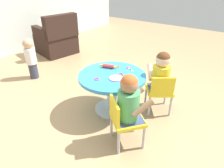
{
  "coord_description": "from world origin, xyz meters",
  "views": [
    {
      "loc": [
        -1.73,
        -1.21,
        1.57
      ],
      "look_at": [
        0.0,
        0.0,
        0.38
      ],
      "focal_mm": 32.04,
      "sensor_mm": 36.0,
      "label": 1
    }
  ],
  "objects_px": {
    "seated_child_left": "(129,99)",
    "toddler_standing": "(31,58)",
    "child_chair_left": "(124,119)",
    "rolling_pin": "(108,66)",
    "seated_child_right": "(161,73)",
    "armchair_dark": "(57,39)",
    "craft_table": "(112,85)",
    "child_chair_right": "(160,91)",
    "craft_scissors": "(129,69)"
  },
  "relations": [
    {
      "from": "seated_child_right",
      "to": "rolling_pin",
      "type": "distance_m",
      "value": 0.65
    },
    {
      "from": "craft_table",
      "to": "toddler_standing",
      "type": "distance_m",
      "value": 1.59
    },
    {
      "from": "seated_child_left",
      "to": "armchair_dark",
      "type": "height_order",
      "value": "armchair_dark"
    },
    {
      "from": "seated_child_right",
      "to": "toddler_standing",
      "type": "relative_size",
      "value": 0.76
    },
    {
      "from": "seated_child_right",
      "to": "armchair_dark",
      "type": "relative_size",
      "value": 0.6
    },
    {
      "from": "seated_child_left",
      "to": "child_chair_right",
      "type": "bearing_deg",
      "value": -3.56
    },
    {
      "from": "child_chair_right",
      "to": "armchair_dark",
      "type": "relative_size",
      "value": 0.63
    },
    {
      "from": "rolling_pin",
      "to": "child_chair_right",
      "type": "bearing_deg",
      "value": -74.19
    },
    {
      "from": "seated_child_left",
      "to": "seated_child_right",
      "type": "xyz_separation_m",
      "value": [
        0.71,
        -0.02,
        0.0
      ]
    },
    {
      "from": "seated_child_right",
      "to": "craft_scissors",
      "type": "xyz_separation_m",
      "value": [
        -0.08,
        0.39,
        -0.02
      ]
    },
    {
      "from": "seated_child_right",
      "to": "rolling_pin",
      "type": "relative_size",
      "value": 2.26
    },
    {
      "from": "craft_table",
      "to": "toddler_standing",
      "type": "relative_size",
      "value": 1.2
    },
    {
      "from": "rolling_pin",
      "to": "child_chair_left",
      "type": "bearing_deg",
      "value": -132.6
    },
    {
      "from": "toddler_standing",
      "to": "craft_scissors",
      "type": "relative_size",
      "value": 4.8
    },
    {
      "from": "seated_child_left",
      "to": "craft_scissors",
      "type": "relative_size",
      "value": 3.64
    },
    {
      "from": "seated_child_left",
      "to": "child_chair_right",
      "type": "xyz_separation_m",
      "value": [
        0.68,
        -0.04,
        -0.23
      ]
    },
    {
      "from": "child_chair_left",
      "to": "craft_scissors",
      "type": "distance_m",
      "value": 0.77
    },
    {
      "from": "craft_scissors",
      "to": "armchair_dark",
      "type": "bearing_deg",
      "value": 71.29
    },
    {
      "from": "craft_table",
      "to": "child_chair_left",
      "type": "bearing_deg",
      "value": -132.97
    },
    {
      "from": "child_chair_left",
      "to": "craft_table",
      "type": "bearing_deg",
      "value": 47.03
    },
    {
      "from": "child_chair_right",
      "to": "armchair_dark",
      "type": "xyz_separation_m",
      "value": [
        0.71,
        2.64,
        0.0
      ]
    },
    {
      "from": "child_chair_left",
      "to": "child_chair_right",
      "type": "height_order",
      "value": "same"
    },
    {
      "from": "seated_child_left",
      "to": "craft_table",
      "type": "bearing_deg",
      "value": 50.95
    },
    {
      "from": "craft_table",
      "to": "child_chair_left",
      "type": "distance_m",
      "value": 0.59
    },
    {
      "from": "child_chair_left",
      "to": "toddler_standing",
      "type": "bearing_deg",
      "value": 79.22
    },
    {
      "from": "seated_child_right",
      "to": "rolling_pin",
      "type": "height_order",
      "value": "seated_child_right"
    },
    {
      "from": "toddler_standing",
      "to": "seated_child_right",
      "type": "bearing_deg",
      "value": -80.27
    },
    {
      "from": "child_chair_left",
      "to": "rolling_pin",
      "type": "relative_size",
      "value": 2.37
    },
    {
      "from": "seated_child_right",
      "to": "armchair_dark",
      "type": "height_order",
      "value": "armchair_dark"
    },
    {
      "from": "seated_child_right",
      "to": "rolling_pin",
      "type": "bearing_deg",
      "value": 109.11
    },
    {
      "from": "craft_table",
      "to": "child_chair_right",
      "type": "xyz_separation_m",
      "value": [
        0.31,
        -0.49,
        -0.07
      ]
    },
    {
      "from": "seated_child_left",
      "to": "armchair_dark",
      "type": "bearing_deg",
      "value": 62.01
    },
    {
      "from": "craft_table",
      "to": "armchair_dark",
      "type": "xyz_separation_m",
      "value": [
        1.02,
        2.15,
        -0.06
      ]
    },
    {
      "from": "child_chair_left",
      "to": "seated_child_left",
      "type": "distance_m",
      "value": 0.23
    },
    {
      "from": "child_chair_right",
      "to": "rolling_pin",
      "type": "xyz_separation_m",
      "value": [
        -0.18,
        0.64,
        0.23
      ]
    },
    {
      "from": "seated_child_right",
      "to": "toddler_standing",
      "type": "xyz_separation_m",
      "value": [
        -0.35,
        2.07,
        -0.17
      ]
    },
    {
      "from": "armchair_dark",
      "to": "craft_scissors",
      "type": "distance_m",
      "value": 2.37
    },
    {
      "from": "toddler_standing",
      "to": "child_chair_right",
      "type": "bearing_deg",
      "value": -81.24
    },
    {
      "from": "seated_child_left",
      "to": "child_chair_right",
      "type": "distance_m",
      "value": 0.71
    },
    {
      "from": "toddler_standing",
      "to": "rolling_pin",
      "type": "relative_size",
      "value": 2.98
    },
    {
      "from": "toddler_standing",
      "to": "craft_scissors",
      "type": "height_order",
      "value": "toddler_standing"
    },
    {
      "from": "armchair_dark",
      "to": "rolling_pin",
      "type": "bearing_deg",
      "value": -113.89
    },
    {
      "from": "child_chair_left",
      "to": "child_chair_right",
      "type": "xyz_separation_m",
      "value": [
        0.71,
        -0.07,
        0.0
      ]
    },
    {
      "from": "seated_child_left",
      "to": "toddler_standing",
      "type": "height_order",
      "value": "seated_child_left"
    },
    {
      "from": "craft_table",
      "to": "seated_child_left",
      "type": "xyz_separation_m",
      "value": [
        -0.37,
        -0.45,
        0.16
      ]
    },
    {
      "from": "craft_table",
      "to": "seated_child_left",
      "type": "relative_size",
      "value": 1.58
    },
    {
      "from": "child_chair_left",
      "to": "rolling_pin",
      "type": "distance_m",
      "value": 0.81
    },
    {
      "from": "child_chair_left",
      "to": "craft_scissors",
      "type": "relative_size",
      "value": 3.83
    },
    {
      "from": "child_chair_left",
      "to": "seated_child_left",
      "type": "bearing_deg",
      "value": -39.56
    },
    {
      "from": "craft_table",
      "to": "seated_child_right",
      "type": "bearing_deg",
      "value": -54.0
    }
  ]
}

